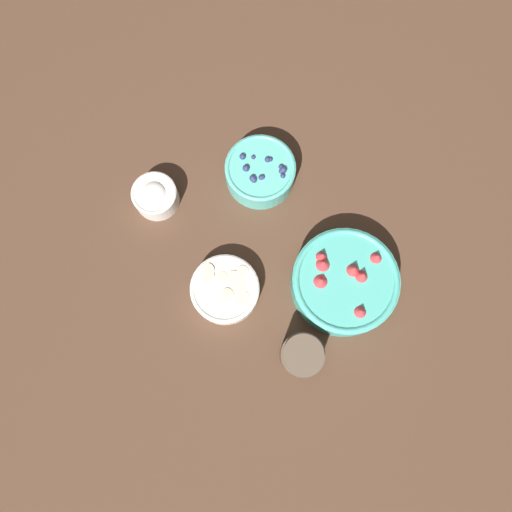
% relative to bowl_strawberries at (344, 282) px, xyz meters
% --- Properties ---
extents(ground_plane, '(4.00, 4.00, 0.00)m').
position_rel_bowl_strawberries_xyz_m(ground_plane, '(-0.13, -0.06, -0.04)').
color(ground_plane, '#4C3323').
extents(bowl_strawberries, '(0.23, 0.23, 0.09)m').
position_rel_bowl_strawberries_xyz_m(bowl_strawberries, '(0.00, 0.00, 0.00)').
color(bowl_strawberries, '#47AD9E').
rests_on(bowl_strawberries, ground_plane).
extents(bowl_blueberries, '(0.16, 0.16, 0.07)m').
position_rel_bowl_strawberries_xyz_m(bowl_blueberries, '(-0.31, -0.03, -0.00)').
color(bowl_blueberries, '#56B7A8').
rests_on(bowl_blueberries, ground_plane).
extents(bowl_bananas, '(0.15, 0.15, 0.04)m').
position_rel_bowl_strawberries_xyz_m(bowl_bananas, '(-0.12, -0.23, -0.01)').
color(bowl_bananas, white).
rests_on(bowl_bananas, ground_plane).
extents(bowl_cream, '(0.10, 0.10, 0.06)m').
position_rel_bowl_strawberries_xyz_m(bowl_cream, '(-0.38, -0.26, -0.01)').
color(bowl_cream, silver).
rests_on(bowl_cream, ground_plane).
extents(jar_chocolate, '(0.09, 0.09, 0.09)m').
position_rel_bowl_strawberries_xyz_m(jar_chocolate, '(0.08, -0.16, 0.00)').
color(jar_chocolate, brown).
rests_on(jar_chocolate, ground_plane).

